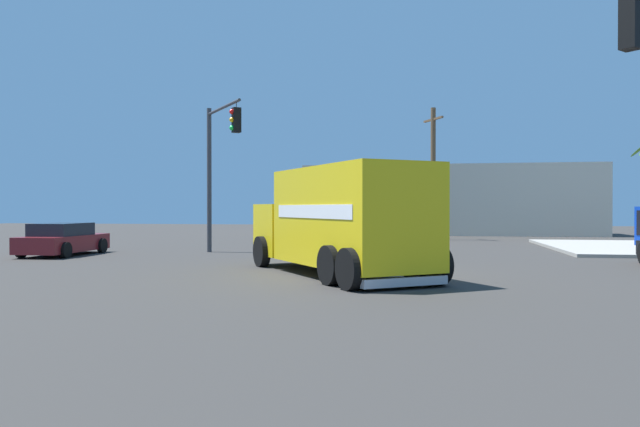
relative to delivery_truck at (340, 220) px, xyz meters
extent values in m
plane|color=#33302D|center=(1.03, 0.34, -1.57)|extent=(100.00, 100.00, 0.00)
cube|color=yellow|center=(0.38, -0.55, 0.13)|extent=(5.22, 6.07, 2.70)
cube|color=yellow|center=(-1.87, 2.71, -0.37)|extent=(3.05, 2.93, 1.70)
cube|color=black|center=(-2.35, 3.41, -0.03)|extent=(1.70, 1.21, 0.88)
cube|color=#B2B2B7|center=(1.95, -2.82, -1.38)|extent=(2.01, 1.47, 0.21)
cube|color=white|center=(-0.62, -1.24, 0.26)|extent=(2.74, 3.96, 0.36)
cube|color=white|center=(1.38, 0.14, 0.26)|extent=(2.74, 3.96, 0.36)
cylinder|color=black|center=(-2.86, 1.96, -1.07)|extent=(0.80, 0.98, 1.00)
cylinder|color=black|center=(-0.82, 3.37, -1.07)|extent=(0.80, 0.98, 1.00)
cylinder|color=black|center=(0.07, -2.29, -1.07)|extent=(0.80, 0.98, 1.00)
cylinder|color=black|center=(2.12, -0.88, -1.07)|extent=(0.80, 0.98, 1.00)
cylinder|color=black|center=(0.67, -3.16, -1.07)|extent=(0.80, 0.98, 1.00)
cylinder|color=black|center=(2.71, -1.75, -1.07)|extent=(0.80, 0.98, 1.00)
cylinder|color=#38383D|center=(-6.88, 7.94, 1.57)|extent=(0.20, 0.20, 6.27)
cylinder|color=#38383D|center=(-5.70, 6.39, 4.45)|extent=(2.46, 3.18, 0.12)
cylinder|color=#38383D|center=(-4.73, 5.11, 4.32)|extent=(0.03, 0.03, 0.25)
cube|color=black|center=(-4.73, 5.11, 3.72)|extent=(0.42, 0.42, 0.95)
sphere|color=red|center=(-4.87, 5.00, 4.04)|extent=(0.20, 0.20, 0.20)
sphere|color=#EFA314|center=(-4.87, 5.00, 3.73)|extent=(0.20, 0.20, 0.20)
sphere|color=#19CC4C|center=(-4.87, 5.00, 3.42)|extent=(0.20, 0.20, 0.20)
cube|color=black|center=(6.01, -5.51, 3.66)|extent=(0.42, 0.42, 0.95)
sphere|color=red|center=(6.14, -5.38, 3.98)|extent=(0.20, 0.20, 0.20)
sphere|color=#EFA314|center=(6.14, -5.38, 3.67)|extent=(0.20, 0.20, 0.20)
sphere|color=#19CC4C|center=(6.14, -5.38, 3.36)|extent=(0.20, 0.20, 0.20)
cube|color=maroon|center=(-12.11, 5.25, -1.08)|extent=(1.97, 4.37, 0.65)
cube|color=black|center=(-12.10, 5.10, -0.51)|extent=(1.68, 2.47, 0.50)
cylinder|color=black|center=(-13.08, 6.63, -1.26)|extent=(0.22, 0.63, 0.62)
cylinder|color=black|center=(-11.24, 6.70, -1.26)|extent=(0.22, 0.63, 0.62)
cylinder|color=black|center=(-12.97, 3.79, -1.26)|extent=(0.22, 0.63, 0.62)
cylinder|color=black|center=(-11.13, 3.87, -1.26)|extent=(0.22, 0.63, 0.62)
cylinder|color=brown|center=(2.88, 19.86, 2.41)|extent=(0.30, 0.30, 7.96)
cube|color=brown|center=(2.88, 19.86, 5.70)|extent=(1.15, 1.99, 0.12)
cube|color=beige|center=(4.13, 27.99, 0.91)|extent=(20.73, 6.00, 4.96)
camera|label=1|loc=(2.41, -17.06, 0.36)|focal=33.77mm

